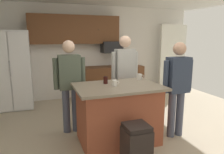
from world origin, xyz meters
name	(u,v)px	position (x,y,z in m)	size (l,w,h in m)	color
floor	(127,137)	(0.00, 0.00, 0.00)	(7.04, 7.04, 0.00)	#B7A88E
back_wall	(89,52)	(0.00, 2.80, 1.30)	(6.40, 0.10, 2.60)	white
french_door_window_panel	(173,57)	(2.60, 2.40, 1.10)	(0.90, 0.06, 2.00)	white
cabinet_run_upper	(75,30)	(-0.40, 2.60, 1.93)	(2.40, 0.38, 0.75)	brown
cabinet_run_lower	(112,82)	(0.60, 2.48, 0.45)	(1.80, 0.63, 0.90)	brown
refrigerator	(12,70)	(-2.00, 2.38, 0.94)	(0.87, 0.76, 1.89)	white
microwave_over_range	(112,47)	(0.60, 2.50, 1.45)	(0.56, 0.40, 0.32)	black
kitchen_island	(118,113)	(-0.19, -0.05, 0.49)	(1.39, 0.96, 0.97)	#9E4C33
person_host_foreground	(125,73)	(0.25, 0.70, 1.03)	(0.57, 0.23, 1.76)	#232D4C
person_guest_left	(70,80)	(-0.88, 0.58, 0.97)	(0.57, 0.22, 1.68)	#4C5166
person_guest_by_door	(177,84)	(0.83, -0.22, 0.95)	(0.57, 0.22, 1.66)	#4C5166
mug_blue_stoneware	(115,83)	(-0.26, -0.07, 1.01)	(0.12, 0.08, 0.10)	white
mug_ceramic_white	(140,77)	(0.35, 0.25, 1.02)	(0.13, 0.09, 0.11)	white
tumbler_amber	(106,80)	(-0.34, 0.14, 1.03)	(0.07, 0.07, 0.12)	black
trash_bin	(136,146)	(-0.22, -0.81, 0.30)	(0.34, 0.34, 0.61)	black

